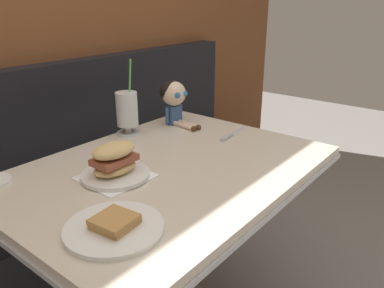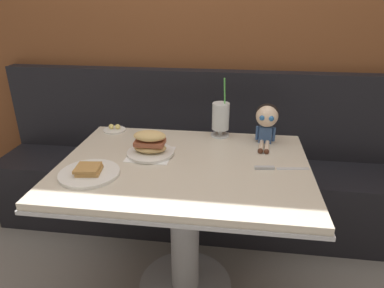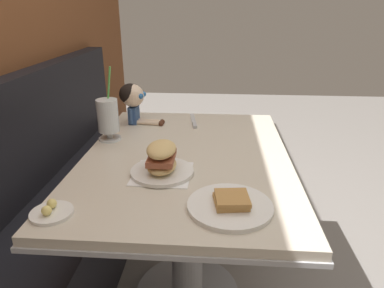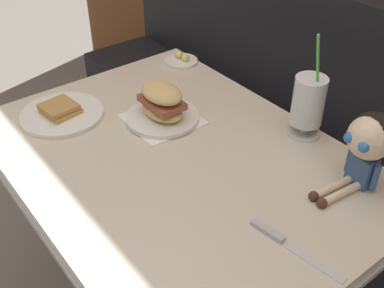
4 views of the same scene
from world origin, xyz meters
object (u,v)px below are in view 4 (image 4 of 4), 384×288
Objects in this scene: butter_knife at (280,239)px; butter_saucer at (181,60)px; seated_doll at (369,141)px; milkshake_glass at (308,104)px; sandwich_plate at (162,107)px; toast_plate at (62,113)px.

butter_saucer is at bearing 157.14° from butter_knife.
butter_knife is 0.32m from seated_doll.
milkshake_glass is at bearing 166.62° from seated_doll.
milkshake_glass is 0.44m from butter_knife.
sandwich_plate reaches higher than butter_knife.
butter_knife is 1.05× the size of seated_doll.
toast_plate is 1.14× the size of sandwich_plate.
butter_saucer is 0.51× the size of butter_knife.
milkshake_glass is 1.41× the size of seated_doll.
toast_plate is 0.73m from milkshake_glass.
milkshake_glass is at bearing 124.84° from butter_knife.
sandwich_plate is 0.56m from butter_knife.
toast_plate reaches higher than butter_knife.
milkshake_glass is at bearing 44.81° from toast_plate.
butter_saucer is 0.90m from butter_knife.
butter_knife is at bearing -7.62° from sandwich_plate.
sandwich_plate is (-0.31, -0.28, -0.05)m from milkshake_glass.
milkshake_glass is 1.43× the size of sandwich_plate.
butter_knife is at bearing -87.23° from seated_doll.
sandwich_plate is at bearing 172.38° from butter_knife.
milkshake_glass is 0.42m from sandwich_plate.
butter_saucer is (-0.58, -0.00, -0.09)m from milkshake_glass.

